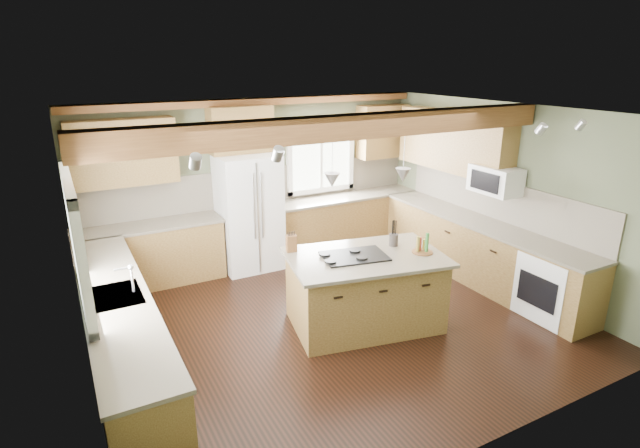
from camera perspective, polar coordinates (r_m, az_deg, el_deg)
floor at (r=6.49m, az=1.52°, el=-10.88°), size 5.60×5.60×0.00m
ceiling at (r=5.68m, az=1.74°, el=12.62°), size 5.60×5.60×0.00m
wall_back at (r=8.14m, az=-7.20°, el=5.00°), size 5.60×0.00×5.60m
wall_left at (r=5.24m, az=-26.06°, el=-4.52°), size 0.00×5.00×5.00m
wall_right at (r=7.69m, az=20.06°, el=3.21°), size 0.00×5.00×5.00m
ceiling_beam at (r=5.48m, az=3.10°, el=11.01°), size 5.55×0.26×0.26m
soffit_trim at (r=7.85m, az=-7.30°, el=13.68°), size 5.55×0.20×0.10m
backsplash_back at (r=8.14m, az=-7.14°, el=4.36°), size 5.58×0.03×0.58m
backsplash_right at (r=7.73m, az=19.64°, el=2.65°), size 0.03×3.70×0.58m
base_cab_back_left at (r=7.68m, az=-18.65°, el=-3.44°), size 2.02×0.60×0.88m
counter_back_left at (r=7.52m, az=-19.00°, el=-0.19°), size 2.06×0.64×0.04m
base_cab_back_right at (r=8.75m, az=2.87°, el=0.22°), size 2.62×0.60×0.88m
counter_back_right at (r=8.61m, az=2.92°, el=3.13°), size 2.66×0.64×0.04m
base_cab_left at (r=5.66m, az=-21.78°, el=-11.91°), size 0.60×3.70×0.88m
counter_left at (r=5.46m, az=-22.36°, el=-7.72°), size 0.64×3.74×0.04m
base_cab_right at (r=7.77m, az=17.61°, el=-3.07°), size 0.60×3.70×0.88m
counter_right at (r=7.62m, az=17.94°, el=0.15°), size 0.64×3.74×0.04m
upper_cab_back_left at (r=7.37m, az=-21.57°, el=7.61°), size 1.40×0.35×0.90m
upper_cab_over_fridge at (r=7.72m, az=-9.08°, el=10.60°), size 0.96×0.35×0.70m
upper_cab_right at (r=8.05m, az=14.97°, el=9.09°), size 0.35×2.20×0.90m
upper_cab_back_corner at (r=8.94m, az=7.14°, el=10.46°), size 0.90×0.35×0.90m
window_left at (r=5.21m, az=-26.26°, el=-1.75°), size 0.04×1.60×1.05m
window_back at (r=8.54m, az=0.04°, el=7.49°), size 1.10×0.04×1.00m
sink at (r=5.45m, az=-22.36°, el=-7.67°), size 0.50×0.65×0.03m
faucet at (r=5.41m, az=-20.66°, el=-5.98°), size 0.02×0.02×0.28m
dishwasher at (r=4.58m, az=-19.38°, el=-19.66°), size 0.60×0.60×0.84m
oven at (r=7.01m, az=25.10°, el=-6.48°), size 0.60×0.72×0.84m
microwave at (r=7.44m, az=19.41°, el=4.78°), size 0.40×0.70×0.38m
pendant_left at (r=5.59m, az=1.38°, el=5.04°), size 0.18×0.18×0.16m
pendant_right at (r=5.92m, az=9.46°, el=5.54°), size 0.18×0.18×0.16m
refrigerator at (r=7.80m, az=-8.11°, el=1.31°), size 0.90×0.74×1.80m
island at (r=6.23m, az=5.12°, el=-7.70°), size 1.92×1.39×0.88m
island_top at (r=6.04m, az=5.25°, el=-3.78°), size 2.06×1.52×0.04m
cooktop at (r=5.98m, az=3.96°, el=-3.68°), size 0.84×0.64×0.02m
knife_block at (r=6.11m, az=-3.29°, el=-2.23°), size 0.14×0.12×0.21m
utensil_crock at (r=6.36m, az=8.40°, el=-1.80°), size 0.13×0.13×0.15m
bottle_tray at (r=6.18m, az=11.68°, el=-2.20°), size 0.34×0.34×0.23m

